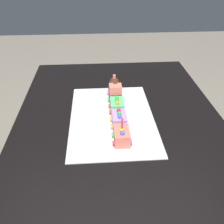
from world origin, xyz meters
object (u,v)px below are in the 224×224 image
at_px(birthday_candle, 122,122).
at_px(cake_locomotive, 115,90).
at_px(cake_car_hopper_lavender, 119,119).
at_px(dining_table, 119,137).
at_px(cake_car_tanker_coral, 122,136).
at_px(cake_car_gondola_mint_green, 117,106).

bearing_deg(birthday_candle, cake_locomotive, -180.00).
height_order(cake_locomotive, cake_car_hopper_lavender, cake_locomotive).
distance_m(cake_locomotive, birthday_candle, 0.37).
relative_size(cake_locomotive, birthday_candle, 2.20).
relative_size(dining_table, cake_locomotive, 10.00).
distance_m(cake_car_tanker_coral, birthday_candle, 0.07).
xyz_separation_m(cake_locomotive, cake_car_tanker_coral, (0.37, -0.00, -0.02)).
bearing_deg(cake_locomotive, birthday_candle, 0.00).
xyz_separation_m(cake_locomotive, cake_car_hopper_lavender, (0.25, -0.00, -0.02)).
height_order(dining_table, cake_locomotive, cake_locomotive).
bearing_deg(dining_table, cake_car_hopper_lavender, -8.38).
distance_m(cake_car_gondola_mint_green, birthday_candle, 0.25).
height_order(cake_locomotive, cake_car_gondola_mint_green, cake_locomotive).
distance_m(dining_table, birthday_candle, 0.27).
bearing_deg(cake_locomotive, cake_car_hopper_lavender, -0.00).
bearing_deg(cake_car_gondola_mint_green, dining_table, 5.04).
xyz_separation_m(cake_car_hopper_lavender, birthday_candle, (0.12, 0.00, 0.07)).
bearing_deg(cake_car_gondola_mint_green, cake_car_tanker_coral, 0.00).
distance_m(dining_table, cake_car_gondola_mint_green, 0.16).
height_order(dining_table, cake_car_gondola_mint_green, cake_car_gondola_mint_green).
bearing_deg(dining_table, cake_car_tanker_coral, -2.29).
bearing_deg(cake_car_hopper_lavender, dining_table, 171.62).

